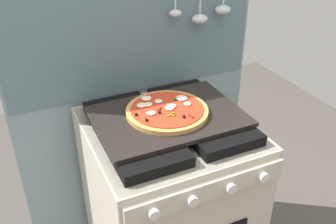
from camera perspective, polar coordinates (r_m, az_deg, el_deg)
The scene contains 4 objects.
kitchen_backsplash at distance 1.74m, azimuth -4.55°, elevation 1.14°, with size 1.10×0.09×1.55m.
stove at distance 1.69m, azimuth 0.02°, elevation -14.09°, with size 0.60×0.64×0.90m.
baking_tray at distance 1.41m, azimuth -0.00°, elevation -0.63°, with size 0.54×0.38×0.02m, color black.
pizza_left at distance 1.40m, azimuth -0.31°, elevation 0.19°, with size 0.31×0.31×0.03m.
Camera 1 is at (-0.51, -1.10, 1.63)m, focal length 40.67 mm.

